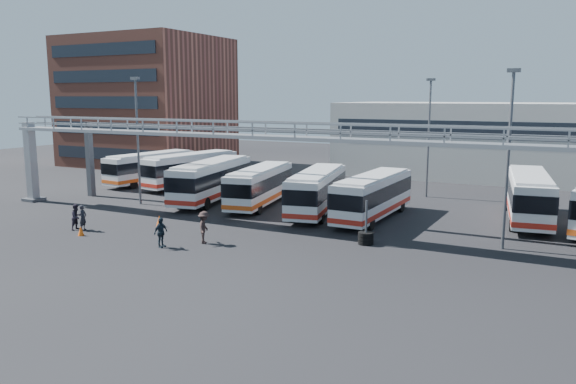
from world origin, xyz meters
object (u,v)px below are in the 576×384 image
at_px(cone_left, 81,231).
at_px(pedestrian_c, 204,227).
at_px(bus_4, 317,190).
at_px(bus_5, 373,195).
at_px(pedestrian_a, 83,218).
at_px(tire_stack, 366,237).
at_px(light_pole_back, 429,131).
at_px(bus_0, 151,167).
at_px(light_pole_mid, 509,150).
at_px(bus_3, 260,185).
at_px(light_pole_left, 138,134).
at_px(bus_7, 529,195).
at_px(bus_1, 191,169).
at_px(pedestrian_d, 161,233).
at_px(pedestrian_b, 77,217).
at_px(cone_right, 159,221).
at_px(bus_2, 212,179).

bearing_deg(cone_left, pedestrian_c, 13.99).
height_order(bus_4, bus_5, bus_4).
xyz_separation_m(pedestrian_a, tire_stack, (17.73, 5.08, -0.39)).
bearing_deg(pedestrian_c, light_pole_back, -44.54).
relative_size(bus_0, pedestrian_a, 6.22).
height_order(light_pole_mid, cone_left, light_pole_mid).
relative_size(light_pole_back, bus_3, 0.97).
bearing_deg(light_pole_mid, light_pole_left, 177.95).
bearing_deg(light_pole_back, light_pole_mid, -61.93).
xyz_separation_m(bus_5, bus_7, (9.94, 4.30, 0.11)).
bearing_deg(bus_4, bus_7, 4.78).
xyz_separation_m(light_pole_left, bus_7, (28.68, 7.52, -3.85)).
distance_m(pedestrian_c, tire_stack, 9.65).
height_order(bus_5, tire_stack, bus_5).
relative_size(bus_1, pedestrian_d, 6.20).
bearing_deg(bus_7, bus_0, 170.13).
relative_size(light_pole_back, bus_1, 0.93).
xyz_separation_m(pedestrian_c, cone_left, (-8.08, -2.01, -0.67)).
bearing_deg(light_pole_back, bus_0, -169.06).
relative_size(bus_4, pedestrian_b, 6.34).
height_order(bus_0, cone_right, bus_0).
bearing_deg(light_pole_mid, bus_7, 85.42).
relative_size(bus_1, cone_left, 17.83).
height_order(pedestrian_c, cone_right, pedestrian_c).
height_order(light_pole_left, pedestrian_c, light_pole_left).
height_order(bus_4, cone_left, bus_4).
xyz_separation_m(light_pole_back, bus_7, (8.68, -6.48, -3.85)).
xyz_separation_m(bus_0, bus_3, (15.58, -5.04, -0.00)).
xyz_separation_m(light_pole_back, pedestrian_d, (-9.75, -23.75, -4.84)).
xyz_separation_m(light_pole_left, bus_2, (4.54, 3.66, -3.84)).
bearing_deg(bus_4, pedestrian_d, -119.05).
distance_m(bus_5, pedestrian_c, 13.00).
xyz_separation_m(bus_0, cone_left, (10.39, -18.74, -1.41)).
distance_m(bus_7, tire_stack, 13.83).
height_order(bus_5, pedestrian_c, bus_5).
xyz_separation_m(bus_2, bus_3, (4.54, 0.18, -0.17)).
bearing_deg(bus_2, pedestrian_b, -109.37).
bearing_deg(cone_left, bus_1, 106.35).
xyz_separation_m(bus_5, tire_stack, (1.89, -6.86, -1.32)).
bearing_deg(bus_4, cone_right, -142.37).
bearing_deg(pedestrian_a, cone_right, -68.11).
xyz_separation_m(pedestrian_c, tire_stack, (8.67, 4.21, -0.53)).
height_order(bus_7, tire_stack, bus_7).
distance_m(bus_7, pedestrian_b, 30.94).
distance_m(bus_2, pedestrian_b, 12.67).
bearing_deg(bus_5, cone_right, -142.51).
height_order(bus_2, pedestrian_b, bus_2).
distance_m(bus_1, bus_2, 8.19).
height_order(cone_right, tire_stack, tire_stack).
distance_m(bus_2, bus_4, 9.79).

